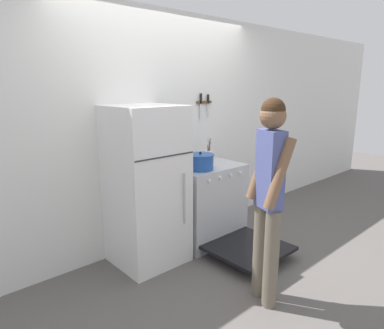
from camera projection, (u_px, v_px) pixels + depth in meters
name	position (u px, v px, depth m)	size (l,w,h in m)	color
ground_plane	(167.00, 236.00, 4.09)	(14.00, 14.00, 0.00)	#5B5654
wall_back	(164.00, 130.00, 3.83)	(10.00, 0.06, 2.55)	silver
refrigerator	(147.00, 186.00, 3.37)	(0.67, 0.65, 1.58)	white
stove_range	(206.00, 203.00, 3.93)	(0.81, 1.35, 0.89)	silver
dutch_oven_pot	(200.00, 162.00, 3.63)	(0.33, 0.29, 0.19)	#1E4C9E
tea_kettle	(185.00, 159.00, 3.82)	(0.26, 0.21, 0.24)	silver
utensil_jar	(209.00, 155.00, 4.07)	(0.11, 0.11, 0.28)	silver
person	(269.00, 191.00, 2.67)	(0.35, 0.40, 1.68)	#6B6051
wall_knife_strip	(204.00, 102.00, 4.11)	(0.24, 0.03, 0.30)	brown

